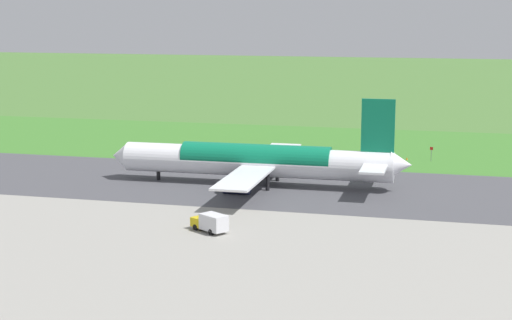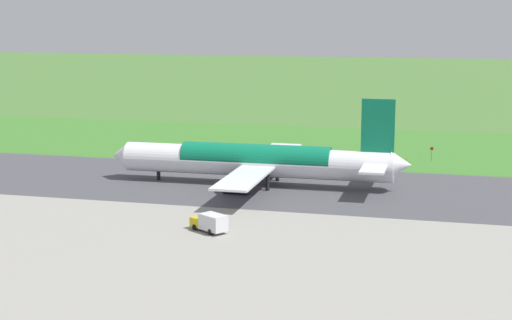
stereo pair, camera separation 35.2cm
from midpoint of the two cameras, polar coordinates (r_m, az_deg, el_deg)
The scene contains 7 objects.
ground_plane at distance 140.83m, azimuth 5.58°, elevation -2.06°, with size 800.00×800.00×0.00m, color #477233.
runway_asphalt at distance 140.83m, azimuth 5.58°, elevation -2.04°, with size 600.00×35.88×0.06m, color #47474C.
grass_verge_foreground at distance 173.76m, azimuth 7.31°, elevation 0.31°, with size 600.00×80.00×0.04m, color #3C782B.
airliner_main at distance 142.60m, azimuth 0.22°, elevation -0.06°, with size 54.00×44.06×15.88m.
service_truck_baggage at distance 113.31m, azimuth -3.16°, elevation -4.39°, with size 6.10×5.03×2.65m.
no_stopping_sign at distance 169.46m, azimuth 12.27°, elevation 0.48°, with size 0.60×0.10×2.96m.
traffic_cone_orange at distance 170.32m, azimuth 10.61°, elevation 0.09°, with size 0.40×0.40×0.55m, color orange.
Camera 2 is at (-20.90, 135.89, 30.41)m, focal length 57.09 mm.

